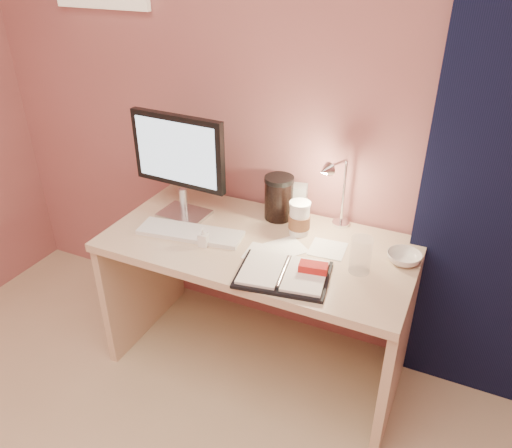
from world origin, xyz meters
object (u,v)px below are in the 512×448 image
at_px(planner, 286,273).
at_px(product_box, 296,200).
at_px(clear_cup, 361,255).
at_px(bowl, 404,258).
at_px(monitor, 180,158).
at_px(dark_jar, 279,200).
at_px(lotion_bottle, 203,237).
at_px(desk_lamp, 347,191).
at_px(coffee_cup, 299,219).
at_px(keyboard, 190,233).
at_px(desk, 265,274).

xyz_separation_m(planner, product_box, (-0.15, 0.50, 0.07)).
xyz_separation_m(clear_cup, bowl, (0.16, 0.14, -0.05)).
xyz_separation_m(monitor, bowl, (1.06, 0.04, -0.28)).
relative_size(planner, bowl, 2.81).
xyz_separation_m(monitor, dark_jar, (0.43, 0.18, -0.21)).
relative_size(lotion_bottle, desk_lamp, 0.25).
bearing_deg(coffee_cup, dark_jar, 145.25).
distance_m(keyboard, planner, 0.54).
xyz_separation_m(planner, coffee_cup, (-0.07, 0.34, 0.06)).
distance_m(desk, monitor, 0.69).
xyz_separation_m(coffee_cup, desk_lamp, (0.19, 0.08, 0.15)).
bearing_deg(product_box, coffee_cup, -75.78).
distance_m(planner, coffee_cup, 0.36).
bearing_deg(bowl, desk_lamp, 158.41).
height_order(desk, planner, planner).
xyz_separation_m(clear_cup, lotion_bottle, (-0.68, -0.10, -0.03)).
xyz_separation_m(monitor, keyboard, (0.12, -0.15, -0.30)).
bearing_deg(product_box, planner, -85.39).
relative_size(monitor, bowl, 3.54).
bearing_deg(keyboard, planner, -21.27).
xyz_separation_m(desk, keyboard, (-0.31, -0.15, 0.24)).
relative_size(bowl, dark_jar, 0.75).
bearing_deg(planner, dark_jar, 106.90).
bearing_deg(monitor, keyboard, -46.81).
height_order(desk, bowl, bowl).
distance_m(monitor, clear_cup, 0.94).
bearing_deg(planner, desk_lamp, 65.35).
bearing_deg(product_box, dark_jar, -148.83).
bearing_deg(lotion_bottle, bowl, 16.11).
relative_size(monitor, clear_cup, 3.32).
bearing_deg(desk_lamp, clear_cup, -38.36).
relative_size(coffee_cup, bowl, 1.12).
bearing_deg(desk_lamp, lotion_bottle, -123.55).
distance_m(clear_cup, desk_lamp, 0.33).
distance_m(bowl, product_box, 0.61).
xyz_separation_m(bowl, product_box, (-0.57, 0.20, 0.06)).
relative_size(coffee_cup, dark_jar, 0.83).
distance_m(keyboard, desk_lamp, 0.74).
relative_size(keyboard, product_box, 3.07).
relative_size(planner, lotion_bottle, 4.52).
bearing_deg(keyboard, lotion_bottle, -37.46).
height_order(monitor, product_box, monitor).
bearing_deg(lotion_bottle, dark_jar, 62.14).
bearing_deg(lotion_bottle, keyboard, 151.03).
height_order(bowl, lotion_bottle, lotion_bottle).
relative_size(clear_cup, desk_lamp, 0.43).
distance_m(dark_jar, product_box, 0.09).
xyz_separation_m(clear_cup, desk_lamp, (-0.14, 0.26, 0.15)).
bearing_deg(bowl, monitor, -178.01).
distance_m(monitor, lotion_bottle, 0.40).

